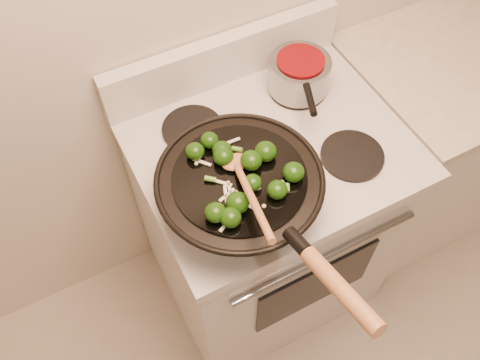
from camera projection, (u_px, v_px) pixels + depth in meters
stove at (264, 220)px, 1.84m from camera, size 0.78×0.67×1.08m
counter_unit at (429, 139)px, 2.07m from camera, size 0.76×0.62×0.91m
wok at (241, 191)px, 1.28m from camera, size 0.42×0.70×0.25m
stirfry at (241, 174)px, 1.21m from camera, size 0.27×0.27×0.05m
wooden_spoon at (245, 182)px, 1.18m from camera, size 0.11×0.32×0.12m
saucepan at (299, 74)px, 1.54m from camera, size 0.19×0.29×0.11m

